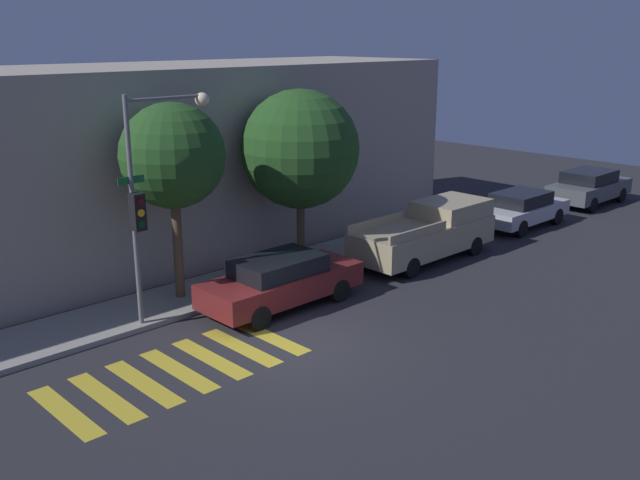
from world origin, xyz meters
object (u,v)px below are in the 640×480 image
(traffic_light_pole, at_px, (151,182))
(sedan_far_end, at_px, (589,186))
(pickup_truck, at_px, (429,232))
(tree_near_corner, at_px, (173,156))
(sedan_near_corner, at_px, (281,280))
(tree_midblock, at_px, (300,149))
(sedan_middle, at_px, (521,208))

(traffic_light_pole, bearing_deg, sedan_far_end, -3.53)
(pickup_truck, bearing_deg, traffic_light_pole, 172.26)
(sedan_far_end, xyz_separation_m, tree_near_corner, (-19.36, 2.29, 3.26))
(traffic_light_pole, height_order, sedan_near_corner, traffic_light_pole)
(pickup_truck, relative_size, tree_midblock, 0.96)
(tree_near_corner, bearing_deg, traffic_light_pole, -141.28)
(pickup_truck, relative_size, sedan_far_end, 1.22)
(tree_near_corner, distance_m, tree_midblock, 4.53)
(pickup_truck, bearing_deg, sedan_far_end, -0.00)
(traffic_light_pole, height_order, tree_near_corner, traffic_light_pole)
(tree_near_corner, bearing_deg, tree_midblock, 0.00)
(sedan_near_corner, bearing_deg, traffic_light_pole, 156.82)
(pickup_truck, xyz_separation_m, sedan_middle, (5.75, -0.00, -0.18))
(traffic_light_pole, bearing_deg, sedan_middle, -4.81)
(sedan_middle, height_order, tree_midblock, tree_midblock)
(pickup_truck, relative_size, tree_near_corner, 0.98)
(sedan_middle, bearing_deg, traffic_light_pole, 175.19)
(traffic_light_pole, xyz_separation_m, tree_near_corner, (1.27, 1.02, 0.36))
(tree_midblock, bearing_deg, sedan_near_corner, -140.85)
(traffic_light_pole, height_order, pickup_truck, traffic_light_pole)
(traffic_light_pole, bearing_deg, pickup_truck, -7.74)
(tree_near_corner, bearing_deg, pickup_truck, -15.81)
(sedan_near_corner, relative_size, tree_near_corner, 0.84)
(sedan_near_corner, xyz_separation_m, sedan_far_end, (17.65, -0.00, 0.01))
(sedan_far_end, distance_m, tree_near_corner, 19.76)
(sedan_near_corner, distance_m, pickup_truck, 6.40)
(sedan_middle, xyz_separation_m, tree_midblock, (-9.33, 2.29, 3.02))
(tree_near_corner, height_order, tree_midblock, tree_midblock)
(sedan_near_corner, relative_size, pickup_truck, 0.86)
(sedan_far_end, bearing_deg, tree_midblock, 171.21)
(sedan_middle, relative_size, tree_midblock, 0.76)
(traffic_light_pole, bearing_deg, sedan_near_corner, -23.18)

